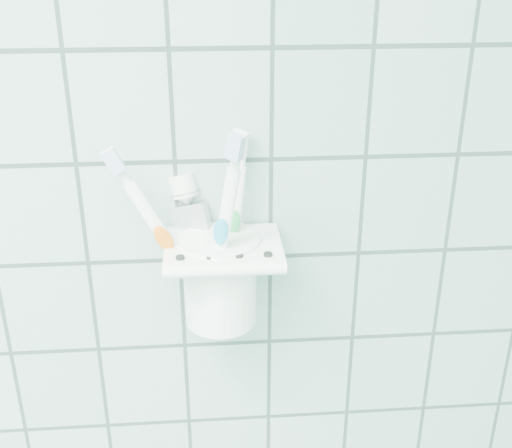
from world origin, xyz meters
TOP-DOWN VIEW (x-y plane):
  - holder_bracket at (0.66, 1.15)m, footprint 0.12×0.10m
  - cup at (0.66, 1.16)m, footprint 0.09×0.09m
  - toothbrush_pink at (0.65, 1.14)m, footprint 0.10×0.03m
  - toothbrush_blue at (0.66, 1.16)m, footprint 0.04×0.04m
  - toothbrush_orange at (0.64, 1.15)m, footprint 0.05×0.05m
  - toothpaste_tube at (0.65, 1.17)m, footprint 0.06×0.05m

SIDE VIEW (x-z plane):
  - cup at x=0.66m, z-range 1.20..1.30m
  - holder_bracket at x=0.66m, z-range 1.27..1.30m
  - toothpaste_tube at x=0.65m, z-range 1.21..1.37m
  - toothbrush_blue at x=0.66m, z-range 1.21..1.40m
  - toothbrush_pink at x=0.65m, z-range 1.21..1.42m
  - toothbrush_orange at x=0.64m, z-range 1.21..1.43m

